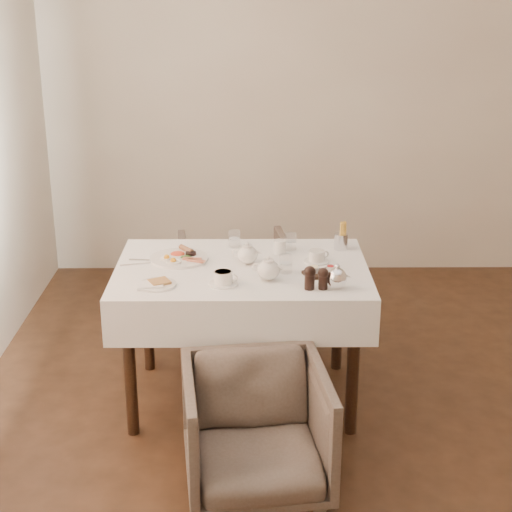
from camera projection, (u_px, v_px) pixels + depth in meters
The scene contains 20 objects.
table at pixel (242, 288), 4.01m from camera, with size 1.28×0.88×0.75m.
armchair_near at pixel (256, 430), 3.40m from camera, with size 0.61×0.63×0.58m, color #4D4138.
armchair_far at pixel (236, 288), 4.86m from camera, with size 0.67×0.69×0.63m, color #4D4138.
breakfast_plate at pixel (179, 257), 4.07m from camera, with size 0.30×0.30×0.04m.
side_plate at pixel (156, 284), 3.73m from camera, with size 0.19×0.18×0.02m.
teapot_centre at pixel (247, 253), 3.99m from camera, with size 0.15×0.11×0.12m, color white, non-canonical shape.
teapot_front at pixel (268, 268), 3.78m from camera, with size 0.15×0.12×0.12m, color white, non-canonical shape.
creamer at pixel (280, 247), 4.14m from camera, with size 0.06×0.06×0.07m, color white.
teacup_near at pixel (223, 279), 3.73m from camera, with size 0.14×0.14×0.07m.
teacup_far at pixel (317, 257), 4.03m from camera, with size 0.13×0.13×0.06m.
glass_left at pixel (234, 239), 4.25m from camera, with size 0.06×0.06×0.09m, color silver.
glass_mid at pixel (286, 264), 3.88m from camera, with size 0.07×0.07×0.09m, color silver.
glass_right at pixel (291, 242), 4.21m from camera, with size 0.06×0.06×0.09m, color silver.
condiment_board at pixel (321, 272), 3.86m from camera, with size 0.19×0.16×0.04m.
pepper_mill_left at pixel (310, 278), 3.67m from camera, with size 0.06×0.06×0.12m, color black, non-canonical shape.
pepper_mill_right at pixel (323, 278), 3.68m from camera, with size 0.05×0.05×0.11m, color black, non-canonical shape.
silver_pot at pixel (337, 276), 3.68m from camera, with size 0.12×0.09×0.12m, color white, non-canonical shape.
fries_cup at pixel (341, 237), 4.20m from camera, with size 0.07×0.07×0.16m.
cutlery_fork at pixel (149, 260), 4.06m from camera, with size 0.02×0.20×0.00m, color silver.
cutlery_knife at pixel (138, 264), 4.01m from camera, with size 0.01×0.18×0.00m, color silver.
Camera 1 is at (-0.75, -3.20, 2.16)m, focal length 55.00 mm.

